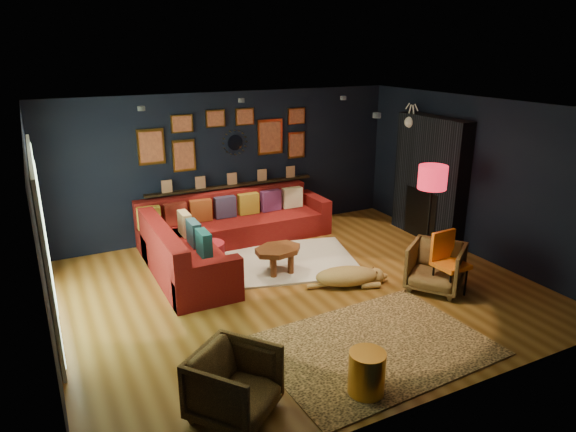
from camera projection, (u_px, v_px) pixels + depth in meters
name	position (u px, v px, depth m)	size (l,w,h in m)	color
floor	(300.00, 290.00, 7.43)	(6.50, 6.50, 0.00)	brown
room_walls	(301.00, 183.00, 6.93)	(6.50, 6.50, 6.50)	black
sectional	(218.00, 236.00, 8.60)	(3.41, 2.69, 0.86)	maroon
ledge	(232.00, 186.00, 9.41)	(3.20, 0.12, 0.04)	black
gallery_wall	(229.00, 137.00, 9.16)	(3.15, 0.04, 1.02)	gold
sunburst_mirror	(235.00, 143.00, 9.24)	(0.47, 0.16, 0.47)	silver
fireplace	(429.00, 183.00, 9.19)	(0.31, 1.60, 2.20)	black
deer_head	(417.00, 121.00, 9.31)	(0.50, 0.28, 0.45)	white
sliding_door	(44.00, 242.00, 6.22)	(0.06, 2.80, 2.20)	white
ceiling_spots	(275.00, 105.00, 7.30)	(3.30, 2.50, 0.06)	black
shag_rug	(282.00, 261.00, 8.36)	(2.33, 1.70, 0.03)	beige
leopard_rug	(374.00, 346.00, 6.03)	(2.61, 1.86, 0.01)	tan
coffee_table	(278.00, 252.00, 7.87)	(0.87, 0.71, 0.39)	brown
pouf	(210.00, 252.00, 8.27)	(0.49, 0.49, 0.32)	maroon
armchair_left	(234.00, 381.00, 4.81)	(0.72, 0.67, 0.74)	#A3763A
armchair_right	(436.00, 265.00, 7.35)	(0.73, 0.69, 0.75)	#A3763A
gold_stool	(367.00, 373.00, 5.15)	(0.37, 0.37, 0.47)	gold
orange_chair	(447.00, 258.00, 7.22)	(0.44, 0.44, 0.89)	black
floor_lamp	(432.00, 182.00, 7.94)	(0.45, 0.45, 1.61)	black
dog	(347.00, 273.00, 7.48)	(1.26, 0.62, 0.40)	tan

